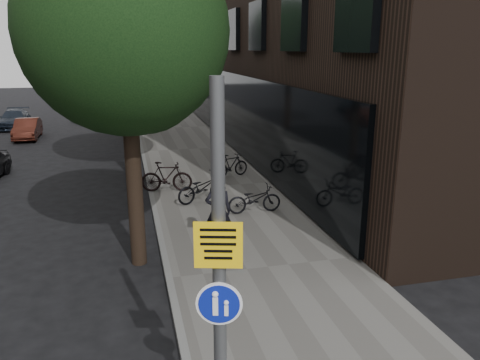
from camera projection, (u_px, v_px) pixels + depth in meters
name	position (u px, v px, depth m)	size (l,w,h in m)	color
sidewalk	(214.00, 188.00, 16.96)	(4.50, 60.00, 0.12)	#65635E
curb_edge	(151.00, 192.00, 16.44)	(0.15, 60.00, 0.13)	slate
street_tree_near	(129.00, 40.00, 9.93)	(4.40, 4.40, 7.50)	black
street_tree_mid	(125.00, 43.00, 17.87)	(5.00, 5.00, 7.80)	black
street_tree_far	(124.00, 45.00, 26.28)	(5.00, 5.00, 7.80)	black
signpost	(219.00, 282.00, 5.24)	(0.52, 0.17, 4.57)	#595B5E
pedestrian	(218.00, 211.00, 11.68)	(0.66, 0.43, 1.80)	black
parked_bike_facade_near	(254.00, 199.00, 14.13)	(0.57, 1.63, 0.86)	black
parked_bike_facade_far	(231.00, 165.00, 18.05)	(0.42, 1.50, 0.90)	black
parked_bike_curb_near	(202.00, 188.00, 15.14)	(0.63, 1.80, 0.95)	black
parked_bike_curb_far	(167.00, 177.00, 16.19)	(0.50, 1.76, 1.06)	black
parked_car_mid	(27.00, 129.00, 26.28)	(1.19, 3.42, 1.13)	#512117
parked_car_far	(15.00, 119.00, 29.84)	(1.60, 3.95, 1.15)	#19212D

